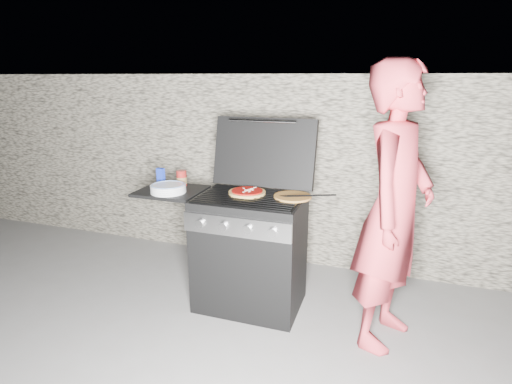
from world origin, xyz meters
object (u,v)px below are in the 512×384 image
(gas_grill, at_px, (221,248))
(person, at_px, (394,209))
(sauce_jar, at_px, (182,178))
(pizza_topped, at_px, (247,192))

(gas_grill, relative_size, person, 0.71)
(sauce_jar, distance_m, person, 1.69)
(pizza_topped, height_order, person, person)
(pizza_topped, xyz_separation_m, sauce_jar, (-0.61, 0.08, 0.04))
(gas_grill, distance_m, pizza_topped, 0.52)
(pizza_topped, xyz_separation_m, person, (1.07, -0.15, 0.02))
(pizza_topped, bearing_deg, sauce_jar, 172.26)
(sauce_jar, xyz_separation_m, person, (1.68, -0.23, -0.02))
(gas_grill, bearing_deg, sauce_jar, 160.41)
(gas_grill, bearing_deg, person, -3.88)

